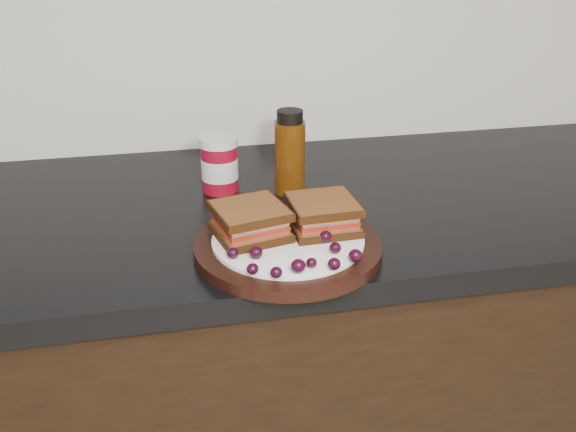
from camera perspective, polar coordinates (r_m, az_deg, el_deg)
name	(u,v)px	position (r m, az deg, el deg)	size (l,w,h in m)	color
base_cabinets	(224,414)	(1.38, -5.69, -17.10)	(3.96, 0.58, 0.86)	black
countertop	(213,216)	(1.13, -6.67, 0.01)	(3.98, 0.60, 0.04)	black
plate	(288,247)	(0.96, 0.00, -2.76)	(0.28, 0.28, 0.02)	black
sandwich_left	(250,221)	(0.95, -3.39, -0.46)	(0.10, 0.10, 0.05)	brown
sandwich_right	(323,214)	(0.97, 3.12, 0.16)	(0.10, 0.10, 0.05)	brown
grape_0	(233,253)	(0.90, -4.92, -3.30)	(0.02, 0.02, 0.02)	black
grape_1	(256,253)	(0.89, -2.86, -3.26)	(0.02, 0.02, 0.02)	black
grape_2	(253,269)	(0.86, -3.16, -4.70)	(0.02, 0.02, 0.02)	black
grape_3	(276,272)	(0.85, -1.05, -5.02)	(0.02, 0.02, 0.02)	black
grape_4	(298,266)	(0.86, 0.91, -4.46)	(0.02, 0.02, 0.02)	black
grape_5	(312,263)	(0.87, 2.10, -4.18)	(0.02, 0.02, 0.01)	black
grape_6	(334,264)	(0.87, 4.13, -4.26)	(0.02, 0.02, 0.02)	black
grape_7	(356,256)	(0.89, 6.03, -3.53)	(0.02, 0.02, 0.02)	black
grape_8	(335,248)	(0.91, 4.23, -2.84)	(0.02, 0.02, 0.02)	black
grape_9	(325,236)	(0.94, 3.35, -1.83)	(0.02, 0.02, 0.02)	black
grape_10	(338,229)	(0.96, 4.48, -1.13)	(0.02, 0.02, 0.02)	black
grape_11	(326,223)	(0.97, 3.39, -0.66)	(0.02, 0.02, 0.02)	black
grape_12	(329,216)	(1.00, 3.69, -0.01)	(0.02, 0.02, 0.02)	black
grape_13	(246,219)	(0.99, -3.80, -0.28)	(0.02, 0.02, 0.02)	black
grape_14	(232,226)	(0.97, -5.01, -0.88)	(0.01, 0.01, 0.01)	black
grape_15	(246,235)	(0.94, -3.76, -1.66)	(0.02, 0.02, 0.02)	black
grape_16	(233,242)	(0.93, -4.88, -2.28)	(0.02, 0.02, 0.01)	black
grape_17	(253,221)	(0.98, -3.10, -0.44)	(0.02, 0.02, 0.02)	black
grape_18	(225,229)	(0.96, -5.60, -1.19)	(0.02, 0.02, 0.02)	black
grape_19	(235,235)	(0.94, -4.78, -1.69)	(0.02, 0.02, 0.02)	black
condiment_jar	(219,164)	(1.16, -6.11, 4.61)	(0.07, 0.07, 0.10)	maroon
oil_bottle	(290,152)	(1.14, 0.16, 5.69)	(0.05, 0.05, 0.15)	#4A2307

